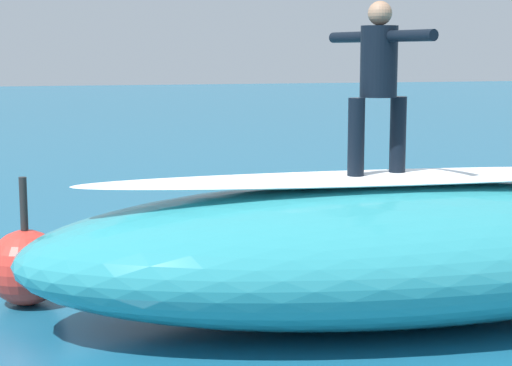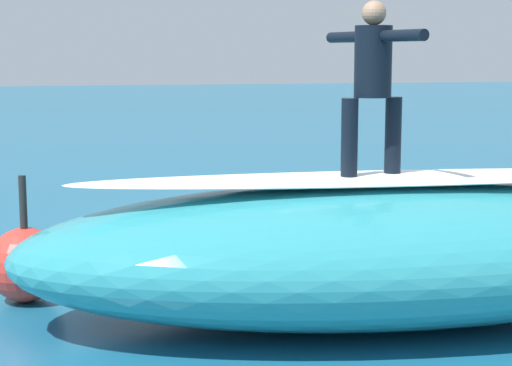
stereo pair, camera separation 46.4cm
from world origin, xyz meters
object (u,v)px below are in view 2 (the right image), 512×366
Objects in this scene: buoy_marker at (26,264)px; surfboard_riding at (371,179)px; surfboard_paddling at (170,254)px; surfer_paddling at (177,242)px; surfer_riding at (373,75)px.

surfboard_riding is at bearing 156.53° from buoy_marker.
surfboard_riding is 3.69m from surfboard_paddling.
surfboard_riding reaches higher than surfboard_paddling.
surfboard_paddling is 1.56× the size of surfer_paddling.
buoy_marker is (1.75, 1.65, 0.36)m from surfboard_paddling.
buoy_marker is (3.28, -1.42, -0.99)m from surfboard_riding.
surfer_riding is at bearing 0.00° from surfboard_riding.
surfer_riding is at bearing 167.70° from surfboard_paddling.
surfboard_riding reaches higher than surfer_paddling.
surfer_riding is (0.00, 0.00, 1.00)m from surfboard_riding.
surfboard_riding is at bearing 167.23° from surfer_paddling.
buoy_marker is at bearing -35.87° from surfer_riding.
surfboard_riding is 1.44× the size of surfer_paddling.
surfboard_riding is 3.52m from surfer_paddling.
surfer_riding is at bearing 156.53° from buoy_marker.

